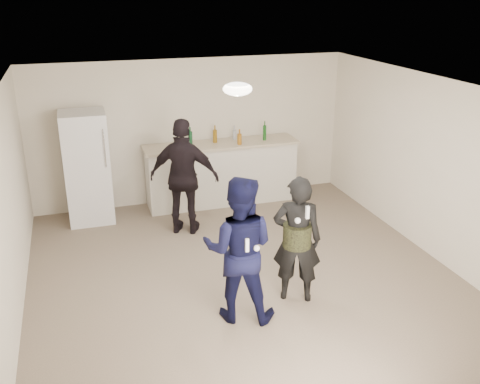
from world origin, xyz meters
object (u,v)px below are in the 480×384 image
object	(u,v)px
woman	(297,239)
spectator	(184,177)
shaker	(187,143)
counter	(222,174)
man	(239,249)
fridge	(87,167)

from	to	relation	value
woman	spectator	xyz separation A→B (m)	(-0.87, 2.28, 0.11)
shaker	spectator	size ratio (longest dim) A/B	0.09
counter	man	bearing A→B (deg)	-102.58
counter	woman	xyz separation A→B (m)	(0.00, -3.30, 0.27)
shaker	man	size ratio (longest dim) A/B	0.10
man	fridge	bearing A→B (deg)	-42.22
fridge	shaker	distance (m)	1.66
counter	shaker	distance (m)	0.90
spectator	woman	bearing A→B (deg)	135.68
counter	woman	size ratio (longest dim) A/B	1.63
man	spectator	bearing A→B (deg)	-63.55
fridge	man	bearing A→B (deg)	-66.28
man	woman	xyz separation A→B (m)	(0.77, 0.16, -0.07)
counter	shaker	xyz separation A→B (m)	(-0.62, -0.09, 0.65)
shaker	woman	bearing A→B (deg)	-78.99
counter	fridge	world-z (taller)	fridge
counter	man	world-z (taller)	man
shaker	spectator	xyz separation A→B (m)	(-0.25, -0.92, -0.27)
fridge	woman	xyz separation A→B (m)	(2.26, -3.23, -0.10)
shaker	woman	world-z (taller)	woman
woman	spectator	bearing A→B (deg)	-44.82
fridge	man	distance (m)	3.70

